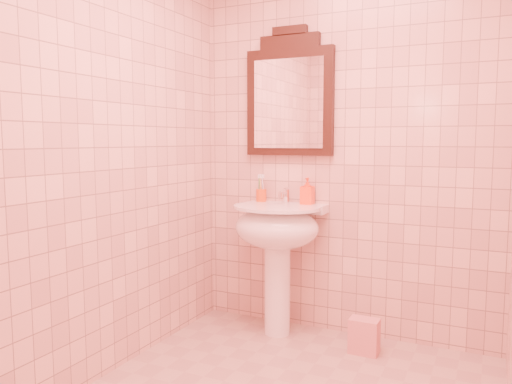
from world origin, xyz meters
The scene contains 7 objects.
back_wall centered at (0.00, 1.10, 1.25)m, with size 2.00×0.02×2.50m, color beige.
pedestal_sink centered at (-0.38, 0.87, 0.66)m, with size 0.58×0.58×0.86m.
faucet centered at (-0.38, 1.01, 0.92)m, with size 0.04×0.16×0.11m.
mirror centered at (-0.38, 1.07, 1.58)m, with size 0.61×0.06×0.86m.
toothbrush_cup centered at (-0.57, 1.03, 0.91)m, with size 0.07×0.07×0.17m.
soap_dispenser centered at (-0.23, 1.03, 0.95)m, with size 0.08×0.08×0.18m, color #FF3F15.
towel centered at (0.22, 0.82, 0.11)m, with size 0.17×0.12×0.21m, color #E49286.
Camera 1 is at (0.88, -2.09, 1.29)m, focal length 35.00 mm.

